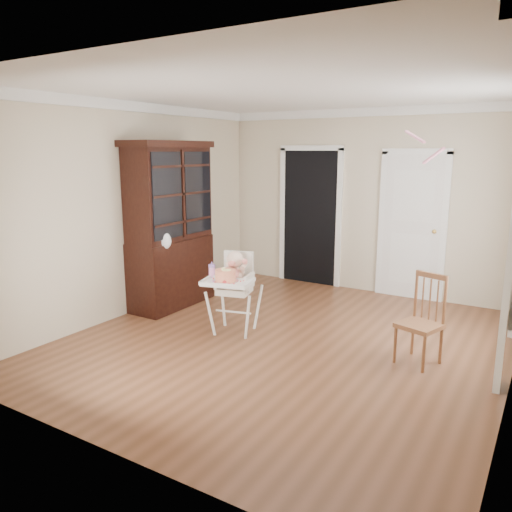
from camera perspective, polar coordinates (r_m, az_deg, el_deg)
The scene contains 14 objects.
floor at distance 5.69m, azimuth 3.43°, elevation -9.74°, with size 5.00×5.00×0.00m, color brown.
ceiling at distance 5.32m, azimuth 3.81°, elevation 18.39°, with size 5.00×5.00×0.00m, color white.
wall_back at distance 7.63m, azimuth 12.46°, elevation 6.04°, with size 4.50×4.50×0.00m, color beige.
wall_left at distance 6.68m, azimuth -13.79°, elevation 5.17°, with size 5.00×5.00×0.00m, color beige.
crown_molding at distance 5.31m, azimuth 3.80°, elevation 17.75°, with size 4.50×5.00×0.12m, color white, non-canonical shape.
doorway at distance 7.97m, azimuth 6.20°, elevation 4.75°, with size 1.06×0.05×2.22m.
closet_door at distance 7.45m, azimuth 17.38°, elevation 3.11°, with size 0.96×0.09×2.13m.
high_chair at distance 5.79m, azimuth -2.50°, elevation -3.13°, with size 0.69×0.79×0.97m.
baby at distance 5.77m, azimuth -2.42°, elevation -1.65°, with size 0.32×0.24×0.45m.
cake at distance 5.56m, azimuth -3.52°, elevation -2.25°, with size 0.30×0.30×0.14m.
sippy_cup at distance 5.76m, azimuth -5.06°, elevation -1.64°, with size 0.08×0.08×0.19m.
china_cabinet at distance 6.82m, azimuth -9.80°, elevation 3.46°, with size 0.59×1.32×2.23m.
dining_chair at distance 5.28m, azimuth 18.35°, elevation -7.21°, with size 0.47×0.47×0.91m.
streamer at distance 5.73m, azimuth 17.69°, elevation 12.88°, with size 0.03×0.50×0.02m, color pink, non-canonical shape.
Camera 1 is at (2.46, -4.68, 2.11)m, focal length 35.00 mm.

